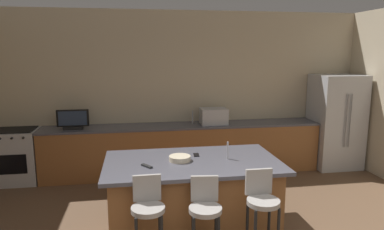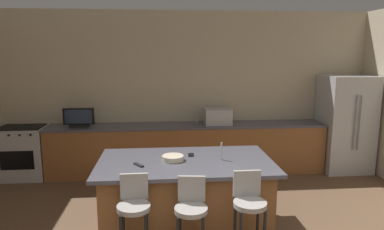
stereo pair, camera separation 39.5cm
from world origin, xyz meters
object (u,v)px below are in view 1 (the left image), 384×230
at_px(range_oven, 14,156).
at_px(fruit_bowl, 180,158).
at_px(tv_monitor, 73,120).
at_px(microwave, 213,116).
at_px(bar_stool_center, 205,215).
at_px(bar_stool_right, 262,209).
at_px(refrigerator, 335,121).
at_px(tv_remote, 147,166).
at_px(kitchen_island, 192,195).
at_px(bar_stool_left, 148,216).
at_px(cell_phone, 196,155).

height_order(range_oven, fruit_bowl, fruit_bowl).
bearing_deg(tv_monitor, fruit_bowl, -51.92).
bearing_deg(microwave, range_oven, -179.98).
bearing_deg(bar_stool_center, microwave, 82.90).
bearing_deg(microwave, fruit_bowl, -113.29).
height_order(bar_stool_center, bar_stool_right, bar_stool_right).
bearing_deg(bar_stool_center, refrigerator, 48.93).
bearing_deg(bar_stool_center, tv_remote, 138.89).
height_order(kitchen_island, bar_stool_left, bar_stool_left).
xyz_separation_m(kitchen_island, range_oven, (-2.74, 2.09, 0.00)).
bearing_deg(tv_remote, bar_stool_center, -83.58).
bearing_deg(kitchen_island, range_oven, 142.65).
height_order(bar_stool_left, bar_stool_right, bar_stool_right).
bearing_deg(microwave, cell_phone, -109.19).
bearing_deg(microwave, tv_remote, -120.18).
height_order(cell_phone, tv_remote, tv_remote).
bearing_deg(tv_remote, cell_phone, -5.97).
height_order(refrigerator, bar_stool_left, refrigerator).
xyz_separation_m(bar_stool_center, cell_phone, (0.08, 1.00, 0.34)).
bearing_deg(kitchen_island, bar_stool_center, -89.68).
distance_m(fruit_bowl, tv_remote, 0.44).
distance_m(bar_stool_left, bar_stool_center, 0.58).
bearing_deg(fruit_bowl, tv_remote, -157.99).
relative_size(bar_stool_left, bar_stool_right, 0.97).
distance_m(kitchen_island, tv_monitor, 2.75).
relative_size(refrigerator, bar_stool_left, 1.82).
height_order(tv_monitor, cell_phone, tv_monitor).
bearing_deg(bar_stool_center, bar_stool_right, 2.29).
distance_m(fruit_bowl, cell_phone, 0.31).
xyz_separation_m(bar_stool_left, bar_stool_right, (1.17, -0.08, 0.02)).
bearing_deg(kitchen_island, bar_stool_left, -127.67).
xyz_separation_m(refrigerator, bar_stool_left, (-3.72, -2.77, -0.30)).
bearing_deg(kitchen_island, tv_monitor, 130.37).
xyz_separation_m(range_oven, tv_monitor, (1.01, -0.05, 0.60)).
relative_size(microwave, cell_phone, 3.20).
bearing_deg(microwave, bar_stool_left, -114.86).
bearing_deg(kitchen_island, fruit_bowl, 172.12).
relative_size(range_oven, tv_remote, 5.49).
bearing_deg(tv_monitor, range_oven, 177.12).
xyz_separation_m(kitchen_island, bar_stool_center, (0.00, -0.78, 0.11)).
relative_size(bar_stool_center, bar_stool_right, 0.94).
xyz_separation_m(refrigerator, bar_stool_right, (-2.55, -2.85, -0.28)).
xyz_separation_m(microwave, fruit_bowl, (-0.89, -2.07, -0.12)).
xyz_separation_m(range_oven, tv_remote, (2.18, -2.24, 0.45)).
xyz_separation_m(tv_monitor, bar_stool_right, (2.33, -2.88, -0.46)).
relative_size(refrigerator, cell_phone, 11.97).
distance_m(tv_monitor, bar_stool_right, 3.73).
height_order(microwave, tv_remote, microwave).
xyz_separation_m(range_oven, microwave, (3.48, 0.00, 0.59)).
bearing_deg(tv_remote, microwave, 24.59).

